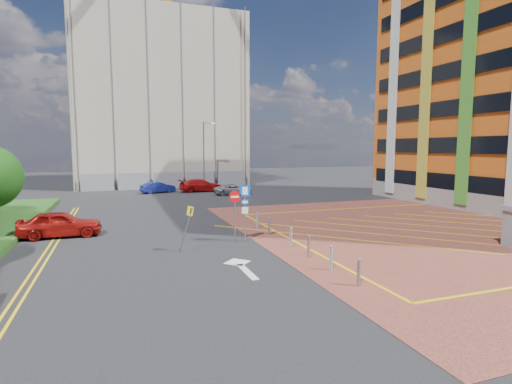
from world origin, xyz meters
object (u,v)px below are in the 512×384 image
car_blue_back (158,187)px  sign_cluster (241,206)px  lamp_back (204,153)px  car_red_back (201,185)px  warning_sign (188,223)px  car_silver_back (233,189)px  car_red_left (60,224)px

car_blue_back → sign_cluster: bearing=167.9°
lamp_back → car_red_back: 4.44m
lamp_back → sign_cluster: size_ratio=2.50×
sign_cluster → car_red_back: size_ratio=0.65×
warning_sign → car_red_back: warning_sign is taller
sign_cluster → car_silver_back: bearing=75.1°
sign_cluster → car_blue_back: size_ratio=0.85×
lamp_back → sign_cluster: bearing=-98.0°
car_red_left → car_blue_back: 21.74m
car_red_left → sign_cluster: bearing=-116.6°
car_red_back → car_silver_back: car_red_back is taller
warning_sign → car_red_left: warning_sign is taller
sign_cluster → car_blue_back: (-1.93, 24.97, -1.33)m
sign_cluster → car_red_left: bearing=154.1°
car_silver_back → sign_cluster: bearing=165.4°
car_red_left → car_red_back: car_red_left is taller
warning_sign → car_blue_back: bearing=87.5°
car_red_left → lamp_back: bearing=-30.9°
car_red_left → car_red_back: bearing=-31.8°
car_silver_back → car_red_left: bearing=137.7°
sign_cluster → warning_sign: 3.30m
sign_cluster → car_red_back: 24.85m
car_blue_back → lamp_back: bearing=-86.8°
lamp_back → warning_sign: 29.11m
car_red_left → car_silver_back: bearing=-43.2°
car_blue_back → car_red_back: car_red_back is taller
warning_sign → car_blue_back: size_ratio=0.60×
sign_cluster → car_silver_back: sign_cluster is taller
lamp_back → car_red_back: bearing=-111.7°
sign_cluster → car_blue_back: sign_cluster is taller
car_blue_back → car_red_back: bearing=-110.2°
car_blue_back → car_silver_back: 8.58m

